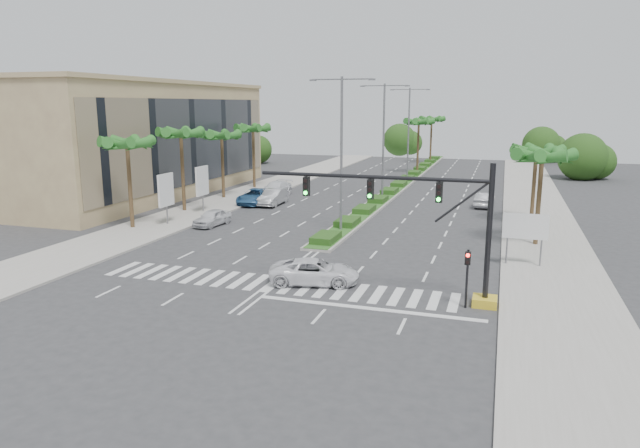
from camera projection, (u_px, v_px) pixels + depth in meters
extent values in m
plane|color=#333335|center=(273.00, 284.00, 32.19)|extent=(160.00, 160.00, 0.00)
cube|color=gray|center=(541.00, 228.00, 46.24)|extent=(6.00, 120.00, 0.15)
cube|color=gray|center=(207.00, 208.00, 55.36)|extent=(6.00, 120.00, 0.15)
cube|color=gray|center=(406.00, 181.00, 74.08)|extent=(2.20, 75.00, 0.20)
cube|color=#21501B|center=(406.00, 181.00, 74.06)|extent=(1.80, 75.00, 0.04)
cube|color=tan|center=(145.00, 141.00, 62.97)|extent=(12.00, 36.00, 12.00)
cube|color=gold|center=(485.00, 301.00, 28.69)|extent=(1.20, 1.20, 0.45)
cylinder|color=black|center=(489.00, 234.00, 27.98)|extent=(0.28, 0.28, 7.00)
cylinder|color=black|center=(370.00, 177.00, 29.24)|extent=(12.00, 0.20, 0.20)
cylinder|color=black|center=(461.00, 203.00, 28.09)|extent=(2.53, 0.12, 2.15)
cube|color=black|center=(439.00, 193.00, 28.32)|extent=(0.32, 0.24, 1.00)
cylinder|color=#19E533|center=(438.00, 199.00, 28.26)|extent=(0.20, 0.06, 0.20)
cube|color=black|center=(370.00, 189.00, 29.37)|extent=(0.32, 0.24, 1.00)
cylinder|color=#19E533|center=(370.00, 196.00, 29.31)|extent=(0.20, 0.06, 0.20)
cube|color=black|center=(306.00, 187.00, 30.43)|extent=(0.32, 0.24, 1.00)
cylinder|color=#19E533|center=(305.00, 193.00, 30.36)|extent=(0.20, 0.06, 0.20)
cylinder|color=black|center=(467.00, 279.00, 28.14)|extent=(0.12, 0.12, 3.00)
cube|color=black|center=(468.00, 258.00, 27.78)|extent=(0.28, 0.22, 0.65)
cylinder|color=red|center=(468.00, 255.00, 27.62)|extent=(0.18, 0.05, 0.18)
cylinder|color=slate|center=(507.00, 244.00, 35.60)|extent=(0.10, 0.10, 2.80)
cylinder|color=slate|center=(541.00, 246.00, 35.00)|extent=(0.10, 0.10, 2.80)
cube|color=#0C6638|center=(525.00, 226.00, 35.05)|extent=(2.60, 0.08, 1.50)
cube|color=white|center=(526.00, 226.00, 35.01)|extent=(2.70, 0.02, 1.60)
cylinder|color=slate|center=(167.00, 209.00, 47.43)|extent=(0.12, 0.12, 2.80)
cube|color=white|center=(166.00, 190.00, 47.10)|extent=(0.18, 2.10, 2.70)
cube|color=#D8594C|center=(166.00, 190.00, 47.10)|extent=(0.12, 2.00, 2.60)
cylinder|color=slate|center=(203.00, 198.00, 53.02)|extent=(0.12, 0.12, 2.80)
cube|color=white|center=(202.00, 181.00, 52.69)|extent=(0.18, 2.10, 2.70)
cube|color=#D8594C|center=(202.00, 181.00, 52.69)|extent=(0.12, 2.00, 2.60)
cylinder|color=brown|center=(130.00, 186.00, 45.73)|extent=(0.32, 0.32, 7.00)
sphere|color=brown|center=(127.00, 144.00, 45.03)|extent=(0.70, 0.70, 0.70)
cone|color=#216924|center=(139.00, 145.00, 44.72)|extent=(0.90, 3.62, 1.50)
cone|color=#216924|center=(141.00, 144.00, 45.65)|extent=(3.39, 2.96, 1.50)
cone|color=#216924|center=(133.00, 144.00, 46.13)|extent=(3.73, 1.68, 1.50)
cone|color=#216924|center=(120.00, 144.00, 45.79)|extent=(2.38, 3.65, 1.50)
cone|color=#216924|center=(113.00, 145.00, 44.91)|extent=(2.38, 3.65, 1.50)
cone|color=#216924|center=(116.00, 146.00, 44.13)|extent=(3.73, 1.68, 1.50)
cone|color=#216924|center=(128.00, 146.00, 44.05)|extent=(3.39, 2.96, 1.50)
cylinder|color=brown|center=(183.00, 173.00, 53.14)|extent=(0.32, 0.32, 7.40)
sphere|color=brown|center=(181.00, 134.00, 52.40)|extent=(0.70, 0.70, 0.70)
cone|color=#216924|center=(191.00, 135.00, 52.09)|extent=(0.90, 3.62, 1.50)
cone|color=#216924|center=(192.00, 134.00, 53.02)|extent=(3.39, 2.96, 1.50)
cone|color=#216924|center=(185.00, 134.00, 53.49)|extent=(3.73, 1.68, 1.50)
cone|color=#216924|center=(174.00, 134.00, 53.16)|extent=(2.38, 3.65, 1.50)
cone|color=#216924|center=(169.00, 135.00, 52.27)|extent=(2.38, 3.65, 1.50)
cone|color=#216924|center=(172.00, 135.00, 51.50)|extent=(3.73, 1.68, 1.50)
cone|color=#216924|center=(182.00, 135.00, 51.41)|extent=(3.39, 2.96, 1.50)
cylinder|color=brown|center=(223.00, 167.00, 60.66)|extent=(0.32, 0.32, 6.80)
sphere|color=brown|center=(222.00, 136.00, 59.97)|extent=(0.70, 0.70, 0.70)
cone|color=#216924|center=(231.00, 137.00, 59.67)|extent=(0.90, 3.62, 1.50)
cone|color=#216924|center=(231.00, 136.00, 60.59)|extent=(3.39, 2.96, 1.50)
cone|color=#216924|center=(224.00, 136.00, 61.07)|extent=(3.73, 1.68, 1.50)
cone|color=#216924|center=(215.00, 136.00, 60.74)|extent=(2.38, 3.65, 1.50)
cone|color=#216924|center=(211.00, 137.00, 59.85)|extent=(2.38, 3.65, 1.50)
cone|color=#216924|center=(215.00, 137.00, 59.07)|extent=(3.73, 1.68, 1.50)
cone|color=#216924|center=(224.00, 137.00, 58.99)|extent=(3.39, 2.96, 1.50)
cylinder|color=brown|center=(254.00, 158.00, 68.06)|extent=(0.32, 0.32, 7.20)
sphere|color=brown|center=(253.00, 129.00, 67.34)|extent=(0.70, 0.70, 0.70)
cone|color=#216924|center=(262.00, 130.00, 67.03)|extent=(0.90, 3.62, 1.50)
cone|color=#216924|center=(261.00, 129.00, 67.96)|extent=(3.39, 2.96, 1.50)
cone|color=#216924|center=(255.00, 129.00, 68.44)|extent=(3.73, 1.68, 1.50)
cone|color=#216924|center=(247.00, 129.00, 68.11)|extent=(2.38, 3.65, 1.50)
cone|color=#216924|center=(244.00, 130.00, 67.22)|extent=(2.38, 3.65, 1.50)
cone|color=#216924|center=(247.00, 130.00, 66.44)|extent=(3.73, 1.68, 1.50)
cone|color=#216924|center=(255.00, 130.00, 66.36)|extent=(3.39, 2.96, 1.50)
cylinder|color=brown|center=(539.00, 201.00, 40.21)|extent=(0.32, 0.32, 6.50)
sphere|color=brown|center=(542.00, 156.00, 39.56)|extent=(0.70, 0.70, 0.70)
cone|color=#216924|center=(559.00, 158.00, 39.25)|extent=(0.90, 3.62, 1.50)
cone|color=#216924|center=(552.00, 157.00, 40.17)|extent=(3.39, 2.96, 1.50)
cone|color=#216924|center=(538.00, 156.00, 40.65)|extent=(3.73, 1.68, 1.50)
cone|color=#216924|center=(527.00, 157.00, 40.32)|extent=(2.38, 3.65, 1.50)
cone|color=#216924|center=(527.00, 158.00, 39.43)|extent=(2.38, 3.65, 1.50)
cone|color=#216924|center=(539.00, 159.00, 38.65)|extent=(3.73, 1.68, 1.50)
cone|color=#216924|center=(554.00, 159.00, 38.57)|extent=(3.39, 2.96, 1.50)
cylinder|color=brown|center=(534.00, 188.00, 47.69)|extent=(0.32, 0.32, 6.20)
sphere|color=brown|center=(536.00, 152.00, 47.07)|extent=(0.70, 0.70, 0.70)
cone|color=#216924|center=(551.00, 153.00, 46.76)|extent=(0.90, 3.62, 1.50)
cone|color=#216924|center=(545.00, 152.00, 47.69)|extent=(3.39, 2.96, 1.50)
cone|color=#216924|center=(533.00, 152.00, 48.16)|extent=(3.73, 1.68, 1.50)
cone|color=#216924|center=(523.00, 152.00, 47.83)|extent=(2.38, 3.65, 1.50)
cone|color=#216924|center=(524.00, 153.00, 46.94)|extent=(2.38, 3.65, 1.50)
cone|color=#216924|center=(534.00, 154.00, 46.17)|extent=(3.73, 1.68, 1.50)
cone|color=#216924|center=(546.00, 154.00, 46.08)|extent=(3.39, 2.96, 1.50)
cylinder|color=brown|center=(418.00, 148.00, 82.64)|extent=(0.32, 0.32, 7.50)
sphere|color=brown|center=(419.00, 122.00, 81.89)|extent=(0.70, 0.70, 0.70)
cone|color=#216924|center=(427.00, 123.00, 81.58)|extent=(0.90, 3.62, 1.50)
cone|color=#216924|center=(424.00, 123.00, 82.50)|extent=(3.39, 2.96, 1.50)
cone|color=#216924|center=(418.00, 123.00, 82.98)|extent=(3.73, 1.68, 1.50)
cone|color=#216924|center=(412.00, 123.00, 82.65)|extent=(2.38, 3.65, 1.50)
cone|color=#216924|center=(411.00, 123.00, 81.76)|extent=(2.38, 3.65, 1.50)
cone|color=#216924|center=(416.00, 123.00, 80.98)|extent=(3.73, 1.68, 1.50)
cone|color=#216924|center=(423.00, 123.00, 80.90)|extent=(3.39, 2.96, 1.50)
cylinder|color=brown|center=(431.00, 141.00, 96.61)|extent=(0.32, 0.32, 7.50)
sphere|color=brown|center=(432.00, 120.00, 95.86)|extent=(0.70, 0.70, 0.70)
cone|color=#216924|center=(438.00, 120.00, 95.55)|extent=(0.90, 3.62, 1.50)
cone|color=#216924|center=(436.00, 120.00, 96.47)|extent=(3.39, 2.96, 1.50)
cone|color=#216924|center=(431.00, 120.00, 96.95)|extent=(3.73, 1.68, 1.50)
cone|color=#216924|center=(426.00, 120.00, 96.62)|extent=(2.38, 3.65, 1.50)
cone|color=#216924|center=(425.00, 120.00, 95.73)|extent=(2.38, 3.65, 1.50)
cone|color=#216924|center=(429.00, 120.00, 94.95)|extent=(3.73, 1.68, 1.50)
cone|color=#216924|center=(435.00, 120.00, 94.87)|extent=(3.39, 2.96, 1.50)
cylinder|color=slate|center=(341.00, 156.00, 43.99)|extent=(0.20, 0.20, 12.00)
cylinder|color=slate|center=(327.00, 79.00, 43.16)|extent=(2.40, 0.10, 0.10)
cylinder|color=slate|center=(357.00, 79.00, 42.43)|extent=(2.40, 0.10, 0.10)
cube|color=slate|center=(313.00, 80.00, 43.50)|extent=(0.50, 0.25, 0.12)
cube|color=slate|center=(372.00, 79.00, 42.12)|extent=(0.50, 0.25, 0.12)
cylinder|color=slate|center=(383.00, 143.00, 58.89)|extent=(0.20, 0.20, 12.00)
cylinder|color=slate|center=(373.00, 86.00, 58.06)|extent=(2.40, 0.10, 0.10)
cylinder|color=slate|center=(396.00, 85.00, 57.34)|extent=(2.40, 0.10, 0.10)
cube|color=slate|center=(363.00, 86.00, 58.40)|extent=(0.50, 0.25, 0.12)
cube|color=slate|center=(407.00, 86.00, 57.02)|extent=(0.50, 0.25, 0.12)
cylinder|color=slate|center=(408.00, 135.00, 73.79)|extent=(0.20, 0.20, 12.00)
cylinder|color=slate|center=(401.00, 89.00, 72.96)|extent=(2.40, 0.10, 0.10)
cylinder|color=slate|center=(419.00, 89.00, 72.24)|extent=(2.40, 0.10, 0.10)
cube|color=slate|center=(392.00, 90.00, 73.30)|extent=(0.50, 0.25, 0.12)
cube|color=slate|center=(428.00, 90.00, 71.92)|extent=(0.50, 0.25, 0.12)
imported|color=silver|center=(212.00, 218.00, 47.51)|extent=(2.07, 4.18, 1.37)
imported|color=#ABABB0|center=(273.00, 197.00, 57.28)|extent=(1.78, 4.90, 1.60)
imported|color=#2F5F92|center=(255.00, 197.00, 57.76)|extent=(2.89, 5.70, 1.55)
imported|color=white|center=(276.00, 189.00, 62.82)|extent=(2.43, 5.53, 1.58)
imported|color=white|center=(314.00, 272.00, 32.15)|extent=(5.45, 3.41, 1.40)
imported|color=#ACADB1|center=(485.00, 200.00, 56.18)|extent=(1.92, 4.48, 1.44)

